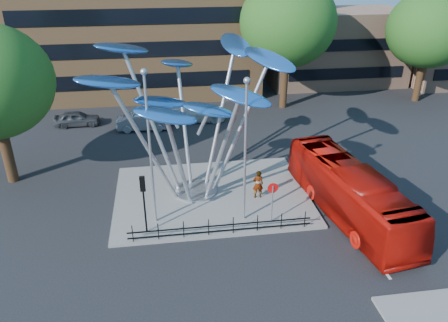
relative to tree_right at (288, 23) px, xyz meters
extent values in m
plane|color=black|center=(-8.00, -22.00, -8.04)|extent=(120.00, 120.00, 0.00)
cube|color=slate|center=(-9.00, -16.00, -7.96)|extent=(12.00, 9.00, 0.15)
cube|color=tan|center=(8.00, 8.00, -4.04)|extent=(15.00, 8.00, 8.00)
cylinder|color=black|center=(0.00, 0.00, -5.18)|extent=(0.70, 0.70, 5.72)
ellipsoid|color=#174915|center=(0.00, 0.00, 0.02)|extent=(8.80, 8.80, 8.10)
cylinder|color=black|center=(-22.00, -12.00, -5.62)|extent=(0.70, 0.70, 4.84)
cylinder|color=black|center=(14.00, 0.00, -5.51)|extent=(0.70, 0.70, 5.06)
ellipsoid|color=#174915|center=(14.00, 0.00, -0.91)|extent=(8.00, 8.00, 7.36)
cylinder|color=#9EA0A5|center=(-10.00, -15.50, -7.83)|extent=(2.80, 2.80, 0.12)
cylinder|color=#9EA0A5|center=(-11.20, -16.10, -3.99)|extent=(0.24, 0.24, 7.80)
ellipsoid|color=#3178D8|center=(-14.40, -17.10, -0.09)|extent=(3.92, 2.95, 1.39)
cylinder|color=#9EA0A5|center=(-10.40, -16.50, -4.69)|extent=(0.24, 0.24, 6.40)
ellipsoid|color=#3178D8|center=(-11.60, -18.70, -1.49)|extent=(3.47, 1.78, 1.31)
cylinder|color=#9EA0A5|center=(-9.40, -16.30, -4.39)|extent=(0.24, 0.24, 7.00)
ellipsoid|color=#3178D8|center=(-7.60, -17.90, -0.89)|extent=(3.81, 3.11, 1.36)
cylinder|color=#9EA0A5|center=(-8.80, -15.50, -3.79)|extent=(0.24, 0.24, 8.20)
ellipsoid|color=#3178D8|center=(-5.40, -15.10, 0.31)|extent=(3.52, 4.06, 1.44)
cylinder|color=#9EA0A5|center=(-9.20, -14.60, -3.59)|extent=(0.24, 0.24, 8.60)
ellipsoid|color=#3178D8|center=(-7.00, -12.60, 0.71)|extent=(2.21, 3.79, 1.39)
cylinder|color=#9EA0A5|center=(-10.20, -14.50, -4.19)|extent=(0.24, 0.24, 7.40)
ellipsoid|color=#3178D8|center=(-10.60, -11.90, -0.49)|extent=(3.02, 3.71, 1.34)
cylinder|color=#9EA0A5|center=(-11.00, -15.10, -3.49)|extent=(0.24, 0.24, 8.80)
ellipsoid|color=#3178D8|center=(-13.80, -13.70, 0.91)|extent=(3.88, 3.60, 1.42)
ellipsoid|color=#3178D8|center=(-11.80, -15.30, -1.89)|extent=(3.40, 1.96, 1.13)
ellipsoid|color=#3178D8|center=(-9.10, -15.90, -2.29)|extent=(3.39, 2.16, 1.11)
cylinder|color=#9EA0A5|center=(-12.50, -18.50, -3.64)|extent=(0.14, 0.14, 8.50)
sphere|color=#9EA0A5|center=(-12.50, -18.50, 0.73)|extent=(0.36, 0.36, 0.36)
cylinder|color=#9EA0A5|center=(-7.50, -19.00, -3.89)|extent=(0.14, 0.14, 8.00)
sphere|color=#9EA0A5|center=(-7.50, -19.00, 0.23)|extent=(0.36, 0.36, 0.36)
cylinder|color=black|center=(-13.00, -19.50, -6.29)|extent=(0.10, 0.10, 3.20)
cube|color=black|center=(-13.00, -19.50, -4.89)|extent=(0.28, 0.18, 0.85)
sphere|color=#FF0C0C|center=(-13.00, -19.50, -4.61)|extent=(0.18, 0.18, 0.18)
cylinder|color=#9EA0A5|center=(-6.00, -19.50, -6.74)|extent=(0.08, 0.08, 2.30)
cylinder|color=red|center=(-6.00, -19.47, -5.74)|extent=(0.60, 0.04, 0.60)
cube|color=white|center=(-6.00, -19.45, -5.74)|extent=(0.42, 0.03, 0.10)
cylinder|color=black|center=(-13.70, -20.30, -7.39)|extent=(0.05, 0.05, 1.00)
cylinder|color=black|center=(-12.36, -20.30, -7.39)|extent=(0.05, 0.05, 1.00)
cylinder|color=black|center=(-11.01, -20.30, -7.39)|extent=(0.05, 0.05, 1.00)
cylinder|color=black|center=(-9.67, -20.30, -7.39)|extent=(0.05, 0.05, 1.00)
cylinder|color=black|center=(-8.33, -20.30, -7.39)|extent=(0.05, 0.05, 1.00)
cylinder|color=black|center=(-6.99, -20.30, -7.39)|extent=(0.05, 0.05, 1.00)
cylinder|color=black|center=(-5.64, -20.30, -7.39)|extent=(0.05, 0.05, 1.00)
cylinder|color=black|center=(-4.30, -20.30, -7.39)|extent=(0.05, 0.05, 1.00)
cube|color=black|center=(-9.00, -20.30, -7.34)|extent=(10.00, 0.06, 0.06)
cube|color=black|center=(-9.00, -20.30, -7.69)|extent=(10.00, 0.06, 0.06)
imported|color=#AA0F07|center=(-1.40, -19.24, -6.48)|extent=(4.13, 11.40, 3.10)
imported|color=gray|center=(-6.20, -16.78, -6.97)|extent=(0.68, 0.45, 1.84)
imported|color=#43464C|center=(-19.22, -2.22, -7.37)|extent=(3.92, 1.64, 1.32)
imported|color=#93949A|center=(-13.42, -4.00, -7.29)|extent=(4.57, 1.68, 1.49)
imported|color=beige|center=(-8.92, -2.47, -7.23)|extent=(5.56, 2.27, 1.61)
camera|label=1|loc=(-11.68, -39.68, 6.17)|focal=35.00mm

